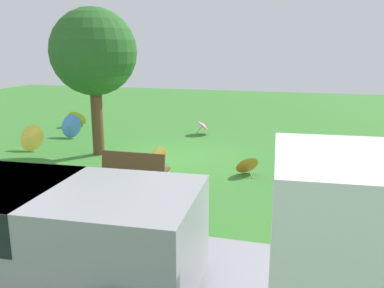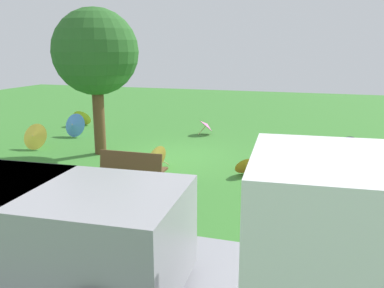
% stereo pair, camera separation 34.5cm
% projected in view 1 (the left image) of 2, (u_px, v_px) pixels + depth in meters
% --- Properties ---
extents(ground, '(40.00, 40.00, 0.00)m').
position_uv_depth(ground, '(169.00, 158.00, 12.60)').
color(ground, '#387A2D').
extents(road_strip, '(40.00, 4.49, 0.01)m').
position_uv_depth(road_strip, '(8.00, 283.00, 5.90)').
color(road_strip, gray).
rests_on(road_strip, ground).
extents(van_dark, '(4.70, 2.34, 1.53)m').
position_uv_depth(van_dark, '(22.00, 226.00, 5.67)').
color(van_dark, '#99999E').
rests_on(van_dark, ground).
extents(park_bench, '(1.61, 0.50, 0.90)m').
position_uv_depth(park_bench, '(135.00, 169.00, 9.87)').
color(park_bench, brown).
rests_on(park_bench, ground).
extents(shade_tree, '(2.62, 2.62, 4.50)m').
position_uv_depth(shade_tree, '(94.00, 53.00, 12.27)').
color(shade_tree, brown).
rests_on(shade_tree, ground).
extents(parasol_yellow_0, '(0.90, 0.77, 0.87)m').
position_uv_depth(parasol_yellow_0, '(31.00, 137.00, 13.40)').
color(parasol_yellow_0, tan).
rests_on(parasol_yellow_0, ground).
extents(parasol_yellow_1, '(0.83, 0.78, 0.74)m').
position_uv_depth(parasol_yellow_1, '(78.00, 117.00, 17.54)').
color(parasol_yellow_1, tan).
rests_on(parasol_yellow_1, ground).
extents(parasol_purple_0, '(1.21, 1.18, 0.91)m').
position_uv_depth(parasol_purple_0, '(337.00, 141.00, 12.49)').
color(parasol_purple_0, tan).
rests_on(parasol_purple_0, ground).
extents(parasol_yellow_2, '(0.89, 0.83, 0.68)m').
position_uv_depth(parasol_yellow_2, '(155.00, 157.00, 11.34)').
color(parasol_yellow_2, tan).
rests_on(parasol_yellow_2, ground).
extents(parasol_blue_0, '(0.95, 0.89, 0.91)m').
position_uv_depth(parasol_blue_0, '(70.00, 126.00, 15.29)').
color(parasol_blue_0, tan).
rests_on(parasol_blue_0, ground).
extents(parasol_pink_1, '(0.80, 0.83, 0.63)m').
position_uv_depth(parasol_pink_1, '(203.00, 125.00, 15.85)').
color(parasol_pink_1, tan).
rests_on(parasol_pink_1, ground).
extents(parasol_purple_1, '(1.09, 1.08, 0.88)m').
position_uv_depth(parasol_purple_1, '(347.00, 169.00, 9.89)').
color(parasol_purple_1, tan).
rests_on(parasol_purple_1, ground).
extents(parasol_orange_0, '(0.78, 0.74, 0.59)m').
position_uv_depth(parasol_orange_0, '(246.00, 164.00, 10.88)').
color(parasol_orange_0, tan).
rests_on(parasol_orange_0, ground).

